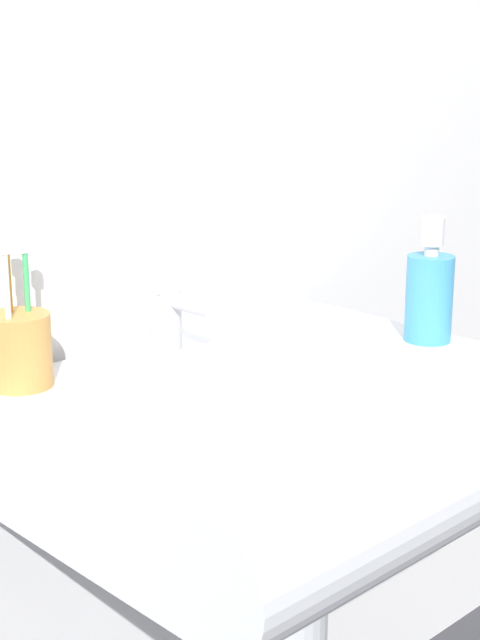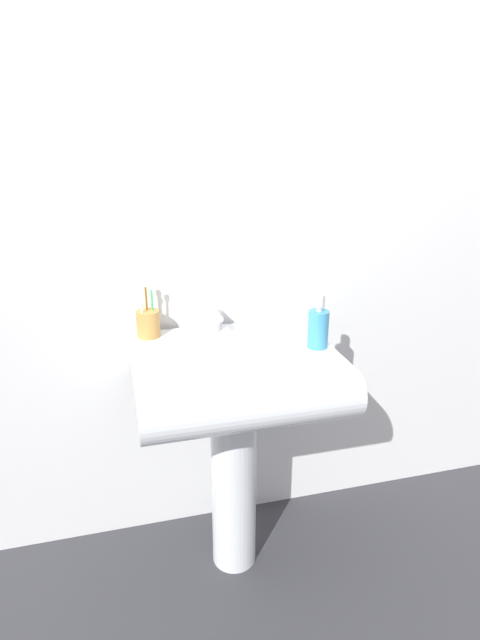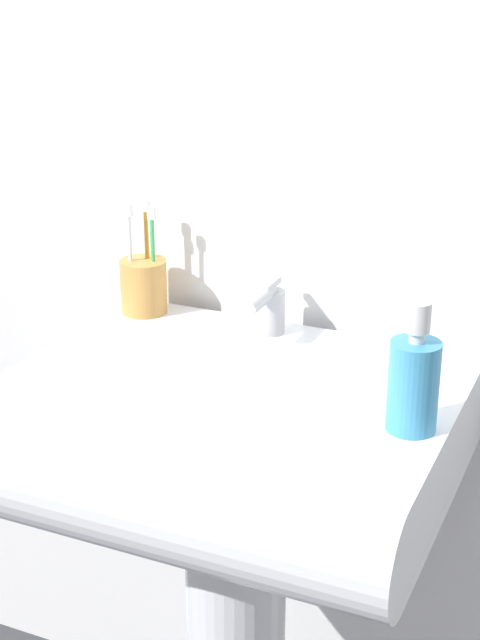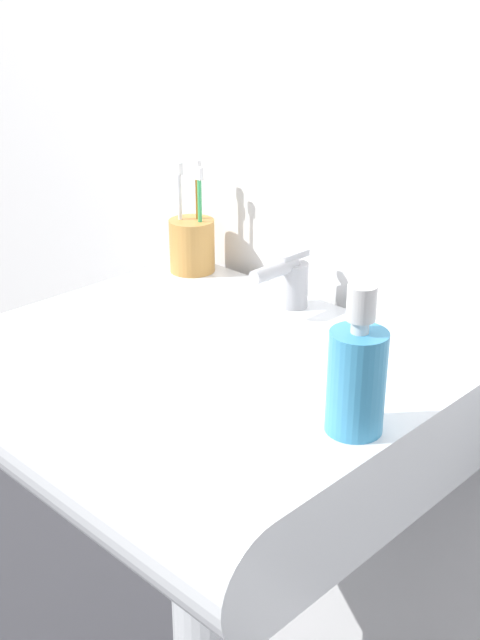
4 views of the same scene
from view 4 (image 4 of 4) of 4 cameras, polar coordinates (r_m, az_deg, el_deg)
The scene contains 6 objects.
wall_back at distance 1.22m, azimuth 8.03°, elevation 17.29°, with size 5.00×0.05×2.40m, color white.
sink_pedestal at distance 1.40m, azimuth -1.38°, elevation -20.51°, with size 0.16×0.16×0.71m, color white.
sink_basin at distance 1.11m, azimuth -3.61°, elevation -6.05°, with size 0.63×0.54×0.14m.
faucet at distance 1.23m, azimuth 3.55°, elevation 2.82°, with size 0.04×0.12×0.09m.
toothbrush_cup at distance 1.38m, azimuth -3.43°, elevation 5.43°, with size 0.08×0.08×0.19m.
soap_bottle at distance 0.90m, azimuth 8.30°, elevation -3.98°, with size 0.07×0.07×0.18m.
Camera 4 is at (0.73, -0.69, 1.33)m, focal length 45.00 mm.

